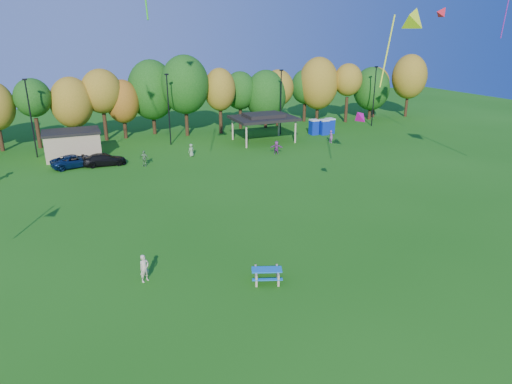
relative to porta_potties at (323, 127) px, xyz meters
name	(u,v)px	position (x,y,z in m)	size (l,w,h in m)	color
ground	(307,309)	(-23.68, -37.78, -1.10)	(160.00, 160.00, 0.00)	#19600F
tree_line	(137,95)	(-24.71, 7.73, 4.82)	(93.57, 10.55, 11.15)	black
lamp_posts	(169,107)	(-21.68, 2.22, 3.80)	(64.50, 0.25, 9.09)	black
utility_building	(72,144)	(-33.68, 0.22, 0.54)	(6.30, 4.30, 3.25)	tan
pavilion	(264,118)	(-9.68, -0.78, 2.13)	(8.20, 6.20, 3.77)	tan
porta_potties	(323,127)	(0.00, 0.00, 0.00)	(3.75, 1.76, 2.18)	#0C28A1
picnic_table	(267,274)	(-24.44, -34.22, -0.65)	(2.20, 2.02, 0.77)	tan
kite_flyer	(144,268)	(-31.13, -31.39, -0.24)	(0.63, 0.41, 1.72)	beige
car_c	(75,161)	(-33.75, -3.88, -0.41)	(2.27, 4.92, 1.37)	#0B1F42
car_d	(104,160)	(-30.70, -4.53, -0.42)	(1.89, 4.65, 1.35)	black
far_person_2	(144,158)	(-26.69, -6.56, -0.22)	(1.03, 0.43, 1.76)	#5A8652
far_person_3	(331,137)	(-1.76, -5.12, -0.26)	(0.61, 0.40, 1.68)	#9B499B
far_person_4	(191,150)	(-20.80, -4.62, -0.33)	(0.75, 0.49, 1.54)	gray
far_person_5	(276,147)	(-11.02, -7.60, -0.28)	(1.51, 0.48, 1.63)	#87387F
kite_10	(414,16)	(-12.12, -30.39, 13.94)	(3.38, 2.60, 5.69)	#DFFF1A
kite_13	(359,115)	(-15.95, -30.49, 7.64)	(1.48, 1.34, 1.21)	#D20B8D
kite_14	(443,11)	(3.73, -16.58, 14.96)	(1.60, 1.24, 1.50)	red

